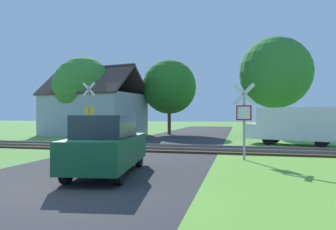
% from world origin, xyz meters
% --- Properties ---
extents(ground_plane, '(160.00, 160.00, 0.00)m').
position_xyz_m(ground_plane, '(0.00, 0.00, 0.00)').
color(ground_plane, '#5B933D').
extents(road_asphalt, '(6.76, 80.00, 0.01)m').
position_xyz_m(road_asphalt, '(0.00, 2.00, 0.00)').
color(road_asphalt, '#2D2D30').
rests_on(road_asphalt, ground).
extents(rail_track, '(60.00, 2.60, 0.22)m').
position_xyz_m(rail_track, '(0.00, 8.63, 0.06)').
color(rail_track, '#422D1E').
rests_on(rail_track, ground).
extents(stop_sign_near, '(0.87, 0.21, 3.06)m').
position_xyz_m(stop_sign_near, '(4.51, 5.87, 1.75)').
color(stop_sign_near, '#9E9EA5').
rests_on(stop_sign_near, ground).
extents(crossing_sign_far, '(0.88, 0.15, 3.82)m').
position_xyz_m(crossing_sign_far, '(-4.66, 10.28, 2.16)').
color(crossing_sign_far, '#9E9EA5').
rests_on(crossing_sign_far, ground).
extents(house, '(9.43, 7.34, 6.23)m').
position_xyz_m(house, '(-8.52, 18.45, 2.03)').
color(house, '#99A3B7').
rests_on(house, ground).
extents(tree_left, '(5.49, 5.49, 7.02)m').
position_xyz_m(tree_left, '(-9.31, 18.06, 4.26)').
color(tree_left, '#513823').
rests_on(tree_left, ground).
extents(tree_right, '(5.99, 5.99, 8.37)m').
position_xyz_m(tree_right, '(7.29, 20.18, 5.37)').
color(tree_right, '#513823').
rests_on(tree_right, ground).
extents(tree_center, '(5.07, 5.07, 6.99)m').
position_xyz_m(tree_center, '(-2.07, 20.98, 4.45)').
color(tree_center, '#513823').
rests_on(tree_center, ground).
extents(mail_truck, '(5.24, 3.42, 2.24)m').
position_xyz_m(mail_truck, '(7.46, 12.77, 1.24)').
color(mail_truck, white).
rests_on(mail_truck, ground).
extents(parked_car, '(2.19, 4.19, 1.78)m').
position_xyz_m(parked_car, '(0.46, 1.93, 0.89)').
color(parked_car, '#144C2D').
rests_on(parked_car, ground).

